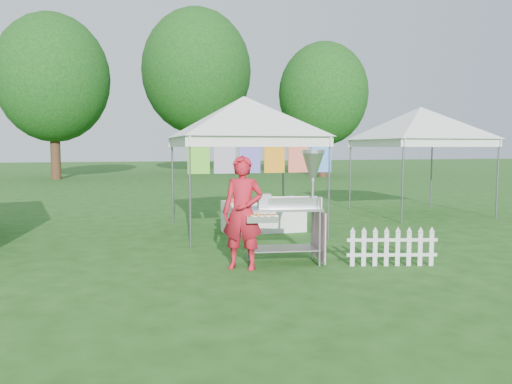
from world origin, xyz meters
name	(u,v)px	position (x,y,z in m)	size (l,w,h in m)	color
ground	(300,267)	(0.00, 0.00, 0.00)	(120.00, 120.00, 0.00)	#1E4513
canopy_main	(244,97)	(0.00, 3.49, 2.99)	(4.24, 4.24, 3.45)	#59595E
canopy_right	(421,107)	(5.50, 5.00, 2.99)	(4.24, 4.24, 3.45)	#59595E
tree_left	(53,78)	(-6.00, 24.00, 5.83)	(6.40, 6.40, 9.53)	#3C2516
tree_mid	(197,72)	(3.00, 28.00, 7.14)	(7.60, 7.60, 11.52)	#3C2516
tree_right	(323,94)	(10.00, 22.00, 5.18)	(5.60, 5.60, 8.42)	#3C2516
donut_cart	(295,197)	(0.01, 0.26, 1.08)	(1.43, 0.89, 1.84)	gray
vendor	(243,213)	(-0.90, 0.14, 0.88)	(0.64, 0.42, 1.76)	#B41625
picket_fence	(392,248)	(1.42, -0.35, 0.29)	(1.40, 0.39, 0.56)	silver
display_table	(264,216)	(0.41, 3.32, 0.35)	(1.80, 0.70, 0.70)	white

